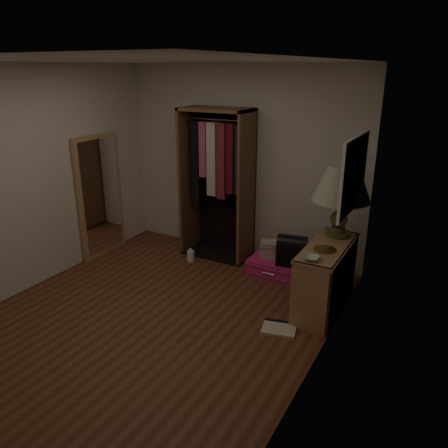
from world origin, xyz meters
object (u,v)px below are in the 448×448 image
Objects in this scene: white_jug at (191,256)px; pink_suitcase at (276,266)px; console_bookshelf at (326,275)px; train_case at (272,249)px; black_bag at (292,250)px; floor_mirror at (100,196)px; table_lamp at (342,185)px; open_wardrobe at (219,172)px.

pink_suitcase is at bearing 9.18° from white_jug.
console_bookshelf is 3.08× the size of train_case.
black_bag is at bearing -14.83° from pink_suitcase.
console_bookshelf is 0.66× the size of floor_mirror.
black_bag is (0.22, -0.06, 0.31)m from pink_suitcase.
floor_mirror reaches higher than console_bookshelf.
pink_suitcase is 1.47m from table_lamp.
black_bag is (2.68, 0.48, -0.44)m from floor_mirror.
train_case is (-0.08, 0.04, 0.21)m from pink_suitcase.
pink_suitcase is (0.98, -0.23, -1.10)m from open_wardrobe.
train_case is at bearing 13.88° from floor_mirror.
white_jug is (-1.42, -0.13, -0.33)m from black_bag.
white_jug is (-1.12, -0.24, -0.24)m from train_case.
floor_mirror is 3.30m from table_lamp.
table_lamp reaches higher than pink_suitcase.
open_wardrobe reaches higher than table_lamp.
floor_mirror is at bearing -173.70° from table_lamp.
table_lamp is (0.01, 0.32, 0.94)m from console_bookshelf.
console_bookshelf is 2.08m from open_wardrobe.
floor_mirror is 2.43× the size of pink_suitcase.
train_case is at bearing -11.54° from open_wardrobe.
black_bag is 2.17× the size of white_jug.
pink_suitcase is (2.45, 0.54, -0.74)m from floor_mirror.
open_wardrobe reaches higher than floor_mirror.
pink_suitcase is 1.92× the size of train_case.
open_wardrobe reaches higher than train_case.
train_case is 1.36m from table_lamp.
black_bag reaches higher than train_case.
white_jug is at bearing -117.18° from open_wardrobe.
open_wardrobe is 1.82m from table_lamp.
pink_suitcase is 3.87× the size of white_jug.
table_lamp is at bearing -13.07° from open_wardrobe.
console_bookshelf is at bearing -31.34° from pink_suitcase.
white_jug is at bearing -169.56° from pink_suitcase.
train_case is 0.34m from black_bag.
open_wardrobe is 1.49m from pink_suitcase.
open_wardrobe is 1.47m from black_bag.
open_wardrobe is 5.64× the size of train_case.
table_lamp is (0.57, -0.12, 0.92)m from black_bag.
white_jug is at bearing 175.50° from black_bag.
floor_mirror reaches higher than white_jug.
console_bookshelf reaches higher than train_case.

